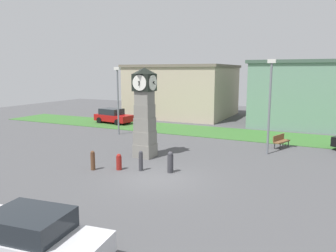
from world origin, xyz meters
TOP-DOWN VIEW (x-y plane):
  - ground_plane at (0.00, 0.00)m, footprint 72.53×72.53m
  - clock_tower at (-2.68, 3.38)m, footprint 1.52×1.44m
  - bollard_near_tower at (0.15, 1.14)m, footprint 0.32×0.32m
  - bollard_mid_row at (-1.43, 0.75)m, footprint 0.23×0.23m
  - bollard_far_row at (-2.58, 0.36)m, footprint 0.29×0.29m
  - bollard_end_row at (-3.84, -0.28)m, footprint 0.24×0.24m
  - car_by_building at (0.38, -7.97)m, footprint 4.04×2.26m
  - car_far_lot at (-12.31, 13.55)m, footprint 4.22×2.27m
  - bench at (4.63, 9.70)m, footprint 1.01×1.69m
  - pedestrian_near_bench at (-8.21, 13.09)m, footprint 0.47×0.42m
  - street_lamp_near_road at (4.10, 7.42)m, footprint 0.50×0.24m
  - street_lamp_far_side at (-8.40, 8.83)m, footprint 0.50×0.24m
  - warehouse_blue_far at (-8.24, 22.28)m, footprint 11.38×10.54m
  - grass_verge_far at (-2.73, 13.30)m, footprint 43.52×5.16m

SIDE VIEW (x-z plane):
  - ground_plane at x=0.00m, z-range 0.00..0.00m
  - grass_verge_far at x=-2.73m, z-range 0.00..0.04m
  - bollard_far_row at x=-2.58m, z-range 0.00..0.90m
  - bench at x=4.63m, z-range 0.07..0.97m
  - bollard_end_row at x=-3.84m, z-range 0.01..1.08m
  - bollard_mid_row at x=-1.43m, z-range 0.01..1.11m
  - bollard_near_tower at x=0.15m, z-range 0.01..1.15m
  - car_by_building at x=0.38m, z-range 0.01..1.49m
  - car_far_lot at x=-12.31m, z-range 0.01..1.53m
  - pedestrian_near_bench at x=-8.21m, z-range 0.12..1.75m
  - clock_tower at x=-2.68m, z-range 0.01..5.54m
  - warehouse_blue_far at x=-8.24m, z-range 0.01..6.04m
  - street_lamp_far_side at x=-8.40m, z-range 0.48..6.13m
  - street_lamp_near_road at x=4.10m, z-range 0.49..6.53m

